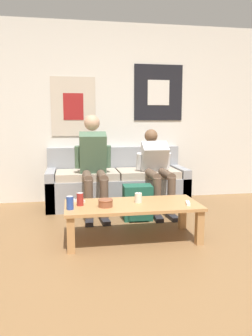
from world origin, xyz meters
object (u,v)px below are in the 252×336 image
couch (117,185)px  person_seated_adult (94,160)px  game_controller_near_left (78,201)px  game_controller_near_right (188,203)px  cell_phone (105,202)px  pillar_candle (138,198)px  backpack (138,203)px  ceramic_bowl (106,203)px  drink_can_blue (70,203)px  drink_can_red (80,199)px  person_seated_teen (156,166)px  coffee_table (132,209)px

couch → person_seated_adult: person_seated_adult is taller
game_controller_near_left → game_controller_near_right: (1.06, -0.27, 0.00)m
game_controller_near_left → cell_phone: game_controller_near_left is taller
pillar_candle → game_controller_near_left: 0.61m
backpack → ceramic_bowl: ceramic_bowl is taller
person_seated_adult → ceramic_bowl: size_ratio=8.63×
pillar_candle → game_controller_near_left: size_ratio=0.80×
ceramic_bowl → game_controller_near_right: size_ratio=0.98×
drink_can_blue → pillar_candle: bearing=12.1°
pillar_candle → game_controller_near_left: (-0.59, 0.12, -0.04)m
ceramic_bowl → drink_can_red: (-0.24, 0.09, 0.02)m
ceramic_bowl → backpack: bearing=56.9°
pillar_candle → person_seated_teen: bearing=65.6°
ceramic_bowl → cell_phone: ceramic_bowl is taller
person_seated_adult → backpack: bearing=-38.0°
drink_can_blue → game_controller_near_left: bearing=72.8°
game_controller_near_left → game_controller_near_right: size_ratio=0.92×
backpack → game_controller_near_right: 0.84m
ceramic_bowl → game_controller_near_right: (0.81, -0.04, -0.03)m
pillar_candle → drink_can_red: bearing=-178.0°
person_seated_teen → backpack: (-0.33, -0.38, -0.39)m
coffee_table → person_seated_adult: bearing=106.7°
couch → pillar_candle: couch is taller
backpack → cell_phone: (-0.44, -0.54, 0.17)m
person_seated_teen → drink_can_red: 1.44m
coffee_table → person_seated_teen: (0.51, 1.02, 0.28)m
person_seated_adult → backpack: (0.49, -0.38, -0.48)m
game_controller_near_right → cell_phone: (-0.79, 0.21, -0.01)m
coffee_table → person_seated_adult: (-0.31, 1.02, 0.37)m
game_controller_near_left → game_controller_near_right: same height
drink_can_red → game_controller_near_left: 0.15m
couch → drink_can_blue: (-0.65, -1.48, 0.15)m
coffee_table → pillar_candle: 0.13m
backpack → person_seated_teen: bearing=49.6°
coffee_table → ceramic_bowl: 0.30m
couch → drink_can_blue: couch is taller
person_seated_adult → pillar_candle: bearing=-69.2°
couch → drink_can_blue: size_ratio=15.47×
pillar_candle → cell_phone: pillar_candle is taller
person_seated_teen → game_controller_near_right: (0.02, -1.13, -0.21)m
person_seated_teen → drink_can_blue: 1.59m
coffee_table → cell_phone: (-0.26, 0.10, 0.06)m
backpack → drink_can_red: 0.96m
coffee_table → drink_can_blue: (-0.61, -0.10, 0.12)m
cell_phone → game_controller_near_left: bearing=167.2°
coffee_table → backpack: bearing=73.8°
person_seated_adult → coffee_table: bearing=-73.3°
person_seated_teen → drink_can_red: (-1.02, -1.00, -0.16)m
backpack → cell_phone: backpack is taller
cell_phone → game_controller_near_right: bearing=-14.9°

